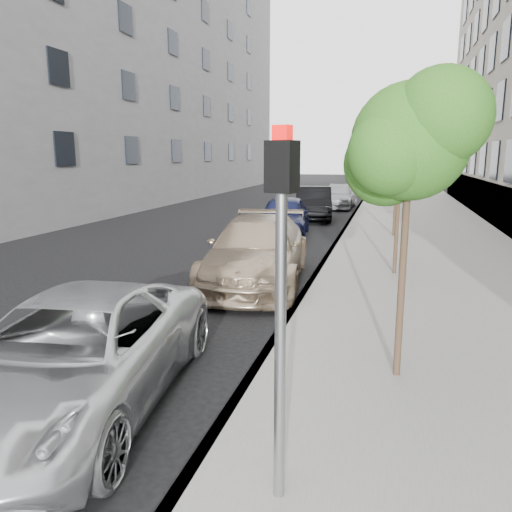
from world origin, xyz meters
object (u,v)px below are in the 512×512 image
at_px(sedan_rear, 338,196).
at_px(suv, 257,251).
at_px(tree_mid, 402,146).
at_px(sedan_blue, 284,216).
at_px(tree_far, 400,126).
at_px(tree_near, 412,141).
at_px(sedan_black, 314,203).
at_px(minivan, 74,354).
at_px(signal_pole, 281,278).

bearing_deg(sedan_rear, suv, -88.45).
distance_m(tree_mid, sedan_rear, 18.33).
bearing_deg(suv, sedan_blue, 90.71).
relative_size(sedan_blue, sedan_rear, 0.97).
distance_m(tree_mid, tree_far, 6.55).
bearing_deg(tree_near, sedan_blue, 108.87).
bearing_deg(suv, sedan_rear, 83.61).
xyz_separation_m(tree_far, sedan_black, (-3.98, 5.38, -3.48)).
bearing_deg(sedan_blue, tree_far, -2.98).
xyz_separation_m(minivan, sedan_blue, (-0.28, 14.52, 0.07)).
relative_size(signal_pole, minivan, 0.63).
xyz_separation_m(minivan, suv, (0.63, 6.88, 0.10)).
height_order(tree_near, tree_far, tree_far).
relative_size(sedan_blue, sedan_black, 0.95).
bearing_deg(minivan, sedan_black, 82.83).
height_order(tree_near, suv, tree_near).
bearing_deg(signal_pole, sedan_blue, 119.74).
height_order(tree_far, signal_pole, tree_far).
height_order(minivan, sedan_black, sedan_black).
bearing_deg(tree_mid, suv, -157.88).
bearing_deg(sedan_rear, signal_pole, -83.44).
distance_m(tree_mid, sedan_blue, 8.05).
height_order(tree_far, minivan, tree_far).
relative_size(tree_far, sedan_black, 1.01).
bearing_deg(sedan_black, suv, -96.09).
bearing_deg(signal_pole, sedan_rear, 112.73).
height_order(tree_far, sedan_rear, tree_far).
xyz_separation_m(tree_near, tree_mid, (-0.00, 6.50, 0.04)).
height_order(minivan, sedan_rear, minivan).
distance_m(tree_near, signal_pole, 3.40).
xyz_separation_m(tree_near, tree_far, (-0.00, 13.00, 0.88)).
xyz_separation_m(tree_near, suv, (-3.45, 5.10, -2.59)).
relative_size(signal_pole, sedan_blue, 0.70).
bearing_deg(minivan, signal_pole, -28.89).
bearing_deg(tree_far, sedan_rear, 106.39).
bearing_deg(sedan_black, sedan_rear, 75.30).
relative_size(tree_near, sedan_rear, 0.85).
bearing_deg(tree_far, tree_mid, -90.00).
relative_size(signal_pole, sedan_rear, 0.68).
xyz_separation_m(signal_pole, minivan, (-2.97, 1.20, -1.48)).
xyz_separation_m(tree_near, sedan_black, (-3.98, 18.38, -2.60)).
height_order(sedan_blue, sedan_rear, sedan_blue).
height_order(suv, sedan_rear, suv).
distance_m(tree_near, sedan_rear, 24.69).
height_order(tree_mid, sedan_blue, tree_mid).
xyz_separation_m(tree_mid, sedan_rear, (-3.33, 17.81, -2.75)).
bearing_deg(signal_pole, tree_far, 104.11).
bearing_deg(sedan_rear, sedan_blue, -93.14).
height_order(suv, sedan_black, suv).
bearing_deg(sedan_rear, sedan_black, -94.39).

